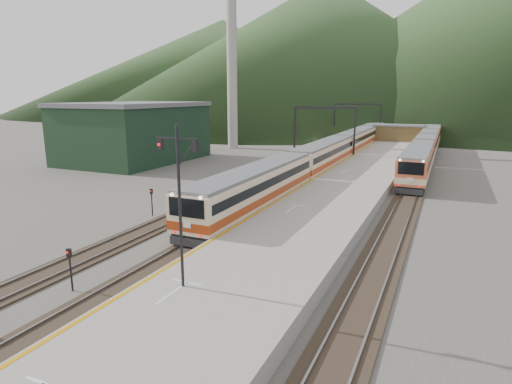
% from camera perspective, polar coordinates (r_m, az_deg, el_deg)
% --- Properties ---
extents(track_main, '(2.60, 200.00, 0.23)m').
position_cam_1_polar(track_main, '(51.68, 7.48, 1.99)').
color(track_main, black).
rests_on(track_main, ground).
extents(track_far, '(2.60, 200.00, 0.23)m').
position_cam_1_polar(track_far, '(53.30, 2.33, 2.43)').
color(track_far, black).
rests_on(track_far, ground).
extents(track_second, '(2.60, 200.00, 0.23)m').
position_cam_1_polar(track_second, '(49.69, 20.27, 0.86)').
color(track_second, black).
rests_on(track_second, ground).
extents(platform, '(8.00, 100.00, 1.00)m').
position_cam_1_polar(platform, '(48.38, 13.16, 1.54)').
color(platform, gray).
rests_on(platform, ground).
extents(gantry_near, '(9.55, 0.25, 8.00)m').
position_cam_1_polar(gantry_near, '(66.10, 9.07, 9.13)').
color(gantry_near, black).
rests_on(gantry_near, ground).
extents(gantry_far, '(9.55, 0.25, 8.00)m').
position_cam_1_polar(gantry_far, '(90.43, 13.34, 9.91)').
color(gantry_far, black).
rests_on(gantry_far, ground).
extents(warehouse, '(14.50, 20.50, 8.60)m').
position_cam_1_polar(warehouse, '(66.36, -15.87, 7.72)').
color(warehouse, black).
rests_on(warehouse, ground).
extents(smokestack, '(1.80, 1.80, 30.00)m').
position_cam_1_polar(smokestack, '(79.70, -3.23, 16.65)').
color(smokestack, '#9E998E').
rests_on(smokestack, ground).
extents(station_shed, '(9.40, 4.40, 3.10)m').
position_cam_1_polar(station_shed, '(87.40, 18.46, 7.53)').
color(station_shed, brown).
rests_on(station_shed, platform).
extents(hill_a, '(180.00, 180.00, 60.00)m').
position_cam_1_polar(hill_a, '(206.99, 9.33, 18.34)').
color(hill_a, '#25431D').
rests_on(hill_a, ground).
extents(hill_b, '(220.00, 220.00, 75.00)m').
position_cam_1_polar(hill_b, '(240.75, 29.31, 17.94)').
color(hill_b, '#25431D').
rests_on(hill_b, ground).
extents(hill_d, '(200.00, 200.00, 55.00)m').
position_cam_1_polar(hill_d, '(283.26, -4.34, 16.44)').
color(hill_d, '#25431D').
rests_on(hill_d, ground).
extents(main_train, '(3.13, 85.58, 3.82)m').
position_cam_1_polar(main_train, '(66.54, 11.54, 6.07)').
color(main_train, beige).
rests_on(main_train, track_main).
extents(second_train, '(2.92, 59.82, 3.56)m').
position_cam_1_polar(second_train, '(73.21, 21.85, 5.91)').
color(second_train, '#DB633D').
rests_on(second_train, track_second).
extents(signal_mast, '(2.20, 0.21, 7.48)m').
position_cam_1_polar(signal_mast, '(19.26, -10.20, 0.10)').
color(signal_mast, black).
rests_on(signal_mast, platform).
extents(short_signal_a, '(0.24, 0.19, 2.27)m').
position_cam_1_polar(short_signal_a, '(23.57, -23.55, -8.78)').
color(short_signal_a, black).
rests_on(short_signal_a, ground).
extents(short_signal_b, '(0.26, 0.22, 2.27)m').
position_cam_1_polar(short_signal_b, '(43.23, 0.02, 1.86)').
color(short_signal_b, black).
rests_on(short_signal_b, ground).
extents(short_signal_c, '(0.26, 0.23, 2.27)m').
position_cam_1_polar(short_signal_c, '(35.82, -13.74, -0.84)').
color(short_signal_c, black).
rests_on(short_signal_c, ground).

